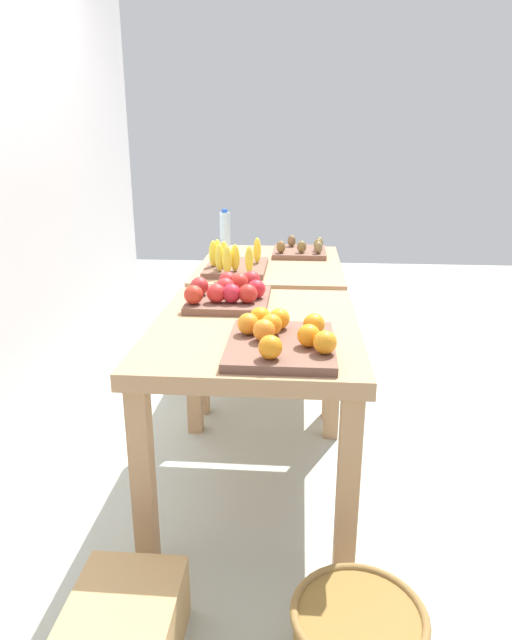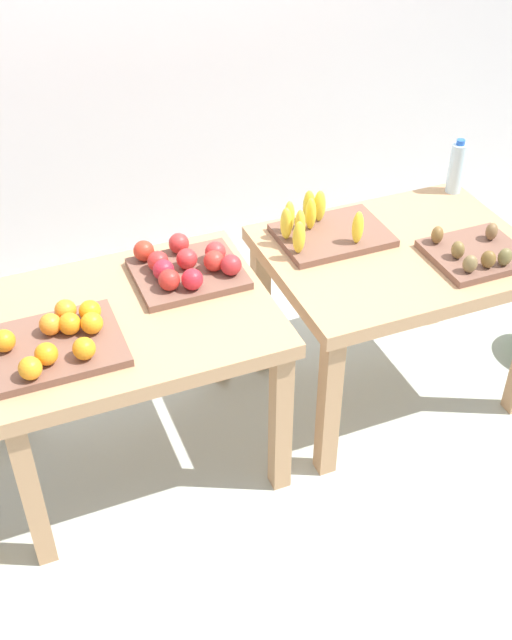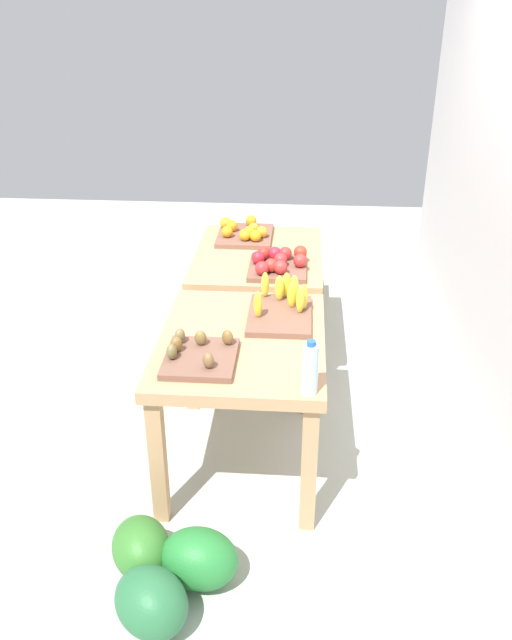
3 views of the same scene
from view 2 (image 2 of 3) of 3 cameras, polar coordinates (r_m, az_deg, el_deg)
name	(u,v)px [view 2 (image 2 of 3)]	position (r m, az deg, el deg)	size (l,w,h in m)	color
ground_plane	(269,419)	(3.47, 0.93, -7.10)	(8.00, 8.00, 0.00)	#ABB2A7
display_table_left	(129,337)	(2.93, -9.09, -1.21)	(1.04, 0.80, 0.74)	tan
display_table_right	(397,271)	(3.28, 10.10, 3.46)	(1.04, 0.80, 0.74)	tan
orange_bin	(58,341)	(2.73, -14.05, -1.44)	(0.44, 0.37, 0.11)	brown
apple_bin	(186,267)	(2.99, -5.01, 3.80)	(0.40, 0.35, 0.11)	brown
banana_crate	(324,229)	(3.22, 4.91, 6.49)	(0.45, 0.32, 0.17)	brown
kiwi_bin	(475,253)	(3.21, 15.48, 4.67)	(0.36, 0.32, 0.10)	brown
water_bottle	(456,168)	(3.63, 14.19, 10.56)	(0.07, 0.07, 0.25)	silver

